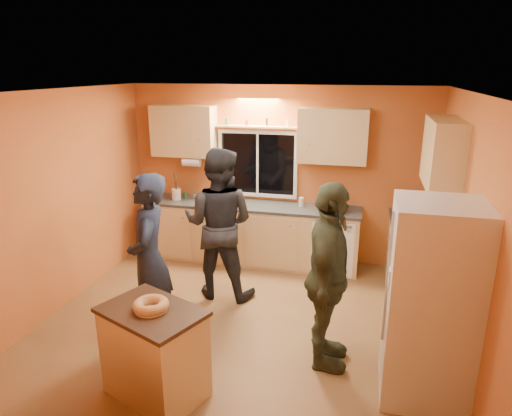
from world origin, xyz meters
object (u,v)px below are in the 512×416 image
(person_left, at_px, (149,259))
(person_right, at_px, (328,278))
(refrigerator, at_px, (431,304))
(island, at_px, (155,352))
(person_center, at_px, (219,224))

(person_left, relative_size, person_right, 0.98)
(refrigerator, height_order, island, refrigerator)
(refrigerator, bearing_deg, person_right, 165.22)
(refrigerator, relative_size, person_center, 0.94)
(refrigerator, height_order, person_left, person_left)
(island, bearing_deg, refrigerator, 37.29)
(refrigerator, height_order, person_right, person_right)
(island, distance_m, person_right, 1.71)
(person_right, bearing_deg, person_left, 87.55)
(person_left, bearing_deg, person_center, 141.04)
(island, height_order, person_center, person_center)
(person_right, bearing_deg, refrigerator, -105.96)
(refrigerator, bearing_deg, island, -165.95)
(person_left, relative_size, person_center, 0.95)
(refrigerator, relative_size, person_right, 0.97)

